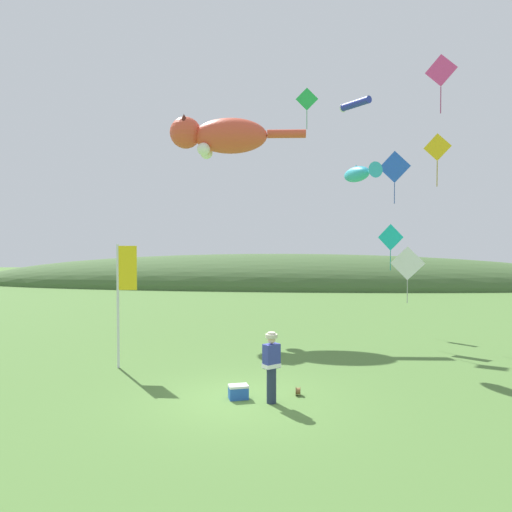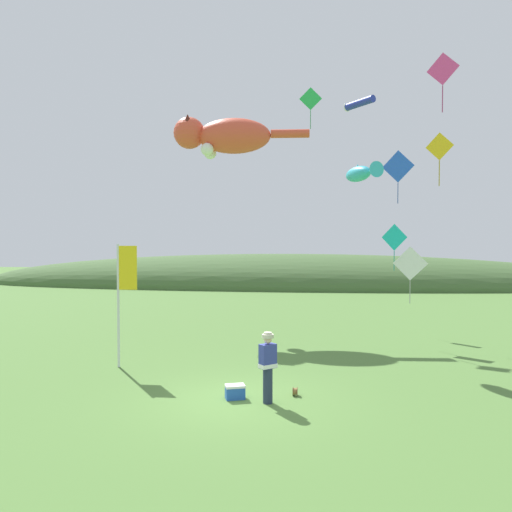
{
  "view_description": "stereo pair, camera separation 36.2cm",
  "coord_description": "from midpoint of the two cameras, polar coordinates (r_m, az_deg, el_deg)",
  "views": [
    {
      "loc": [
        1.41,
        -12.43,
        4.04
      ],
      "look_at": [
        0.0,
        4.0,
        3.54
      ],
      "focal_mm": 35.0,
      "sensor_mm": 36.0,
      "label": 1
    },
    {
      "loc": [
        1.77,
        -12.4,
        4.04
      ],
      "look_at": [
        0.0,
        4.0,
        3.54
      ],
      "focal_mm": 35.0,
      "sensor_mm": 36.0,
      "label": 2
    }
  ],
  "objects": [
    {
      "name": "picnic_cooler",
      "position": [
        13.22,
        -2.84,
        -15.25
      ],
      "size": [
        0.57,
        0.46,
        0.36
      ],
      "color": "blue",
      "rests_on": "ground"
    },
    {
      "name": "festival_banner_pole",
      "position": [
        16.42,
        -15.6,
        -3.44
      ],
      "size": [
        0.66,
        0.08,
        3.94
      ],
      "color": "silver",
      "rests_on": "ground"
    },
    {
      "name": "kite_diamond_gold",
      "position": [
        19.01,
        19.5,
        11.58
      ],
      "size": [
        0.85,
        0.49,
        1.87
      ],
      "color": "yellow"
    },
    {
      "name": "kite_diamond_white",
      "position": [
        20.33,
        16.45,
        -0.85
      ],
      "size": [
        1.25,
        0.48,
        2.23
      ],
      "color": "white"
    },
    {
      "name": "kite_fish_windsock",
      "position": [
        18.7,
        11.24,
        9.25
      ],
      "size": [
        1.34,
        2.14,
        0.64
      ],
      "color": "#33B2CC"
    },
    {
      "name": "festival_attendant",
      "position": [
        12.69,
        0.94,
        -12.35
      ],
      "size": [
        0.49,
        0.47,
        1.77
      ],
      "color": "#232D47",
      "rests_on": "ground"
    },
    {
      "name": "ground_plane",
      "position": [
        13.15,
        -2.37,
        -16.16
      ],
      "size": [
        120.0,
        120.0,
        0.0
      ],
      "primitive_type": "plane",
      "color": "#517A38"
    },
    {
      "name": "distant_hill_ridge",
      "position": [
        45.7,
        2.89,
        -3.33
      ],
      "size": [
        58.87,
        12.83,
        5.71
      ],
      "color": "#426033",
      "rests_on": "ground"
    },
    {
      "name": "kite_spool",
      "position": [
        13.52,
        4.04,
        -15.15
      ],
      "size": [
        0.13,
        0.23,
        0.23
      ],
      "color": "olive",
      "rests_on": "ground"
    },
    {
      "name": "kite_tube_streamer",
      "position": [
        26.01,
        10.84,
        16.71
      ],
      "size": [
        1.44,
        1.7,
        0.44
      ],
      "color": "#2633A5"
    },
    {
      "name": "kite_diamond_pink",
      "position": [
        18.88,
        19.85,
        19.28
      ],
      "size": [
        0.94,
        0.58,
        1.98
      ],
      "color": "#E53F8C"
    },
    {
      "name": "kite_diamond_blue",
      "position": [
        22.71,
        15.12,
        9.77
      ],
      "size": [
        1.27,
        0.59,
        2.29
      ],
      "color": "blue"
    },
    {
      "name": "kite_giant_cat",
      "position": [
        24.89,
        -4.47,
        13.5
      ],
      "size": [
        6.59,
        2.05,
        2.0
      ],
      "color": "#E04C33"
    },
    {
      "name": "kite_diamond_teal",
      "position": [
        23.36,
        14.7,
        2.03
      ],
      "size": [
        1.03,
        0.66,
        2.11
      ],
      "color": "#19BFBF"
    },
    {
      "name": "kite_diamond_green",
      "position": [
        25.36,
        5.42,
        17.38
      ],
      "size": [
        1.09,
        0.06,
        1.99
      ],
      "color": "green"
    }
  ]
}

